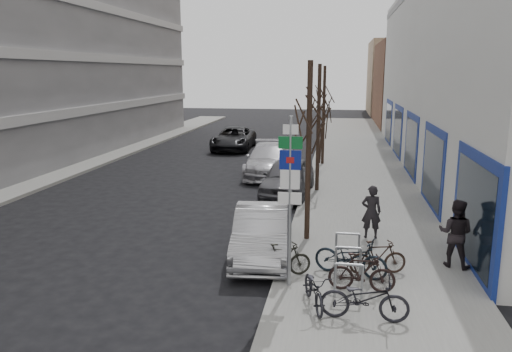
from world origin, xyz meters
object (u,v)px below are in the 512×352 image
(tree_far, at_px, (324,92))
(bike_near_right, at_px, (362,272))
(meter_back, at_px, (312,157))
(bike_mid_inner, at_px, (283,260))
(bike_near_left, at_px, (314,286))
(bike_mid_curb, at_px, (351,254))
(pedestrian_near, at_px, (371,212))
(pedestrian_far, at_px, (456,233))
(bike_far_inner, at_px, (378,257))
(tree_near, at_px, (309,109))
(meter_front, at_px, (291,218))
(bike_far_curb, at_px, (365,295))
(bike_rack, at_px, (348,259))
(parked_car_back, at_px, (269,160))
(highway_sign_pole, at_px, (290,191))
(tree_mid, at_px, (319,98))
(parked_car_front, at_px, (261,233))
(lane_car, at_px, (234,138))
(meter_mid, at_px, (304,180))
(parked_car_mid, at_px, (288,177))

(tree_far, height_order, bike_near_right, tree_far)
(meter_back, xyz_separation_m, bike_mid_inner, (0.05, -13.55, -0.32))
(bike_near_left, bearing_deg, bike_mid_curb, 49.73)
(bike_mid_curb, bearing_deg, meter_back, 25.78)
(tree_far, height_order, bike_mid_inner, tree_far)
(pedestrian_near, height_order, pedestrian_far, pedestrian_far)
(bike_mid_inner, distance_m, bike_far_inner, 2.41)
(tree_near, xyz_separation_m, bike_near_left, (0.46, -4.54, -3.48))
(meter_front, bearing_deg, bike_far_curb, -66.41)
(bike_rack, relative_size, bike_near_left, 1.45)
(parked_car_back, bearing_deg, bike_mid_curb, -76.29)
(highway_sign_pole, relative_size, bike_rack, 1.86)
(meter_back, height_order, pedestrian_far, pedestrian_far)
(tree_far, height_order, bike_mid_curb, tree_far)
(meter_back, relative_size, bike_near_left, 0.82)
(highway_sign_pole, bearing_deg, bike_far_inner, 25.72)
(tree_mid, height_order, bike_far_inner, tree_mid)
(bike_near_left, relative_size, pedestrian_near, 0.94)
(parked_car_front, xyz_separation_m, lane_car, (-4.96, 19.54, 0.05))
(bike_near_right, bearing_deg, parked_car_front, 52.26)
(tree_near, relative_size, meter_back, 4.33)
(lane_car, bearing_deg, bike_near_right, -72.37)
(meter_back, bearing_deg, highway_sign_pole, -88.98)
(bike_far_inner, relative_size, parked_car_front, 0.35)
(bike_rack, height_order, tree_near, tree_near)
(bike_rack, bearing_deg, highway_sign_pole, -156.41)
(meter_front, height_order, pedestrian_far, pedestrian_far)
(bike_mid_curb, relative_size, bike_far_curb, 1.03)
(meter_mid, relative_size, parked_car_mid, 0.27)
(bike_mid_inner, xyz_separation_m, parked_car_mid, (-0.80, 8.95, 0.19))
(meter_mid, bearing_deg, tree_mid, 73.30)
(meter_front, height_order, parked_car_back, parked_car_back)
(tree_mid, height_order, pedestrian_far, tree_mid)
(tree_mid, distance_m, bike_near_right, 10.78)
(tree_near, bearing_deg, bike_mid_inner, -97.42)
(parked_car_mid, distance_m, parked_car_back, 4.32)
(meter_front, bearing_deg, pedestrian_near, 20.37)
(meter_back, bearing_deg, parked_car_back, -166.55)
(bike_mid_curb, bearing_deg, tree_mid, 26.21)
(highway_sign_pole, distance_m, parked_car_front, 2.94)
(meter_back, xyz_separation_m, parked_car_front, (-0.75, -11.87, -0.21))
(bike_far_curb, bearing_deg, lane_car, 19.92)
(bike_far_curb, bearing_deg, pedestrian_near, -2.94)
(bike_mid_inner, xyz_separation_m, bike_far_inner, (2.34, 0.57, 0.00))
(meter_front, xyz_separation_m, pedestrian_far, (4.41, -1.10, 0.15))
(bike_rack, distance_m, bike_near_left, 1.80)
(lane_car, distance_m, pedestrian_far, 22.21)
(bike_near_right, bearing_deg, parked_car_mid, 17.49)
(highway_sign_pole, height_order, tree_far, tree_far)
(bike_far_curb, relative_size, pedestrian_near, 1.10)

